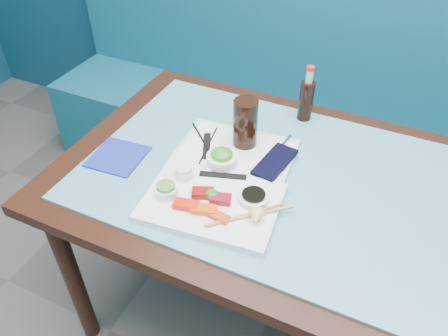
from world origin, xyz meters
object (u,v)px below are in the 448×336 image
at_px(serving_tray, 235,154).
at_px(cola_glass, 245,123).
at_px(booth_bench, 335,133).
at_px(blue_napkin, 118,157).
at_px(cola_bottle_body, 306,101).
at_px(dining_table, 284,199).
at_px(sashimi_plate, 212,202).
at_px(seaweed_bowl, 222,160).

relative_size(serving_tray, cola_glass, 2.28).
distance_m(booth_bench, blue_napkin, 1.17).
bearing_deg(serving_tray, cola_glass, 74.74).
relative_size(cola_bottle_body, blue_napkin, 0.89).
bearing_deg(dining_table, cola_glass, 154.04).
height_order(cola_bottle_body, blue_napkin, cola_bottle_body).
xyz_separation_m(booth_bench, cola_bottle_body, (-0.05, -0.51, 0.45)).
bearing_deg(serving_tray, dining_table, -14.36).
bearing_deg(serving_tray, sashimi_plate, -87.00).
xyz_separation_m(cola_glass, blue_napkin, (-0.34, -0.22, -0.09)).
relative_size(booth_bench, sashimi_plate, 8.03).
bearing_deg(seaweed_bowl, serving_tray, 82.41).
relative_size(serving_tray, seaweed_bowl, 3.90).
distance_m(sashimi_plate, blue_napkin, 0.37).
bearing_deg(blue_napkin, sashimi_plate, -9.77).
bearing_deg(dining_table, sashimi_plate, -127.77).
relative_size(booth_bench, serving_tray, 8.19).
bearing_deg(dining_table, seaweed_bowl, -167.32).
bearing_deg(booth_bench, dining_table, -90.00).
height_order(seaweed_bowl, cola_bottle_body, cola_bottle_body).
bearing_deg(seaweed_bowl, cola_bottle_body, 68.89).
height_order(serving_tray, cola_bottle_body, cola_bottle_body).
xyz_separation_m(seaweed_bowl, cola_bottle_body, (0.15, 0.38, 0.04)).
bearing_deg(booth_bench, serving_tray, -102.98).
bearing_deg(cola_glass, blue_napkin, -147.14).
xyz_separation_m(booth_bench, serving_tray, (-0.19, -0.81, 0.39)).
relative_size(dining_table, seaweed_bowl, 14.89).
distance_m(booth_bench, seaweed_bowl, 1.00).
bearing_deg(sashimi_plate, cola_glass, 88.52).
distance_m(serving_tray, seaweed_bowl, 0.08).
xyz_separation_m(booth_bench, seaweed_bowl, (-0.20, -0.88, 0.42)).
height_order(dining_table, sashimi_plate, sashimi_plate).
height_order(dining_table, cola_glass, cola_glass).
relative_size(sashimi_plate, cola_bottle_body, 2.61).
bearing_deg(cola_glass, booth_bench, 76.83).
xyz_separation_m(seaweed_bowl, cola_glass, (0.02, 0.13, 0.06)).
bearing_deg(cola_glass, cola_bottle_body, 63.04).
relative_size(dining_table, blue_napkin, 8.72).
relative_size(booth_bench, dining_table, 2.14).
xyz_separation_m(dining_table, cola_bottle_body, (-0.05, 0.33, 0.16)).
relative_size(dining_table, serving_tray, 3.82).
distance_m(seaweed_bowl, cola_glass, 0.15).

